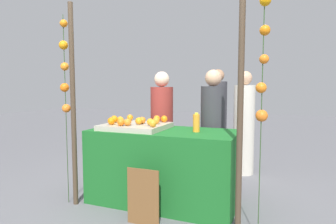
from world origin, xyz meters
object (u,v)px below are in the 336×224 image
object	(u,v)px
vendor_left	(162,131)
vendor_right	(213,135)
orange_0	(156,121)
orange_1	(121,120)
chalkboard_sign	(143,198)
stall_counter	(163,166)
juice_bottle	(196,123)

from	to	relation	value
vendor_left	vendor_right	distance (m)	0.74
orange_0	vendor_left	size ratio (longest dim) A/B	0.05
orange_0	vendor_right	xyz separation A→B (m)	(0.56, 0.58, -0.23)
orange_1	chalkboard_sign	size ratio (longest dim) A/B	0.14
stall_counter	vendor_left	world-z (taller)	vendor_left
chalkboard_sign	vendor_right	world-z (taller)	vendor_right
juice_bottle	vendor_right	distance (m)	0.65
stall_counter	orange_0	size ratio (longest dim) A/B	20.21
orange_1	vendor_left	bearing A→B (deg)	72.34
stall_counter	orange_1	size ratio (longest dim) A/B	21.30
vendor_left	vendor_right	world-z (taller)	vendor_right
stall_counter	vendor_left	bearing A→B (deg)	114.17
vendor_left	vendor_right	xyz separation A→B (m)	(0.74, -0.03, 0.00)
orange_0	juice_bottle	size ratio (longest dim) A/B	0.39
orange_1	juice_bottle	distance (m)	0.92
vendor_left	orange_1	bearing A→B (deg)	-107.66
orange_0	juice_bottle	world-z (taller)	juice_bottle
stall_counter	orange_1	bearing A→B (deg)	-171.31
stall_counter	juice_bottle	bearing A→B (deg)	1.54
vendor_left	vendor_right	bearing A→B (deg)	-2.29
vendor_right	orange_1	bearing A→B (deg)	-144.21
vendor_left	vendor_right	size ratio (longest dim) A/B	0.99
stall_counter	vendor_right	xyz separation A→B (m)	(0.45, 0.62, 0.31)
orange_1	vendor_left	xyz separation A→B (m)	(0.23, 0.73, -0.23)
orange_1	juice_bottle	size ratio (longest dim) A/B	0.37
stall_counter	vendor_right	distance (m)	0.82
stall_counter	chalkboard_sign	distance (m)	0.62
juice_bottle	orange_1	bearing A→B (deg)	-174.37
orange_1	vendor_right	size ratio (longest dim) A/B	0.05
vendor_right	stall_counter	bearing A→B (deg)	-125.79
orange_1	chalkboard_sign	xyz separation A→B (m)	(0.56, -0.52, -0.69)
stall_counter	chalkboard_sign	size ratio (longest dim) A/B	2.93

